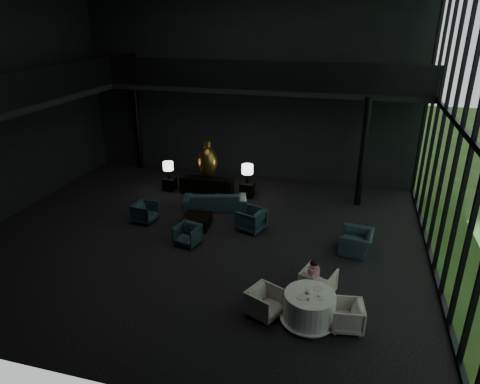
% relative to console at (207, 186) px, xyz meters
% --- Properties ---
extents(floor, '(14.00, 12.00, 0.02)m').
position_rel_console_xyz_m(floor, '(0.97, -3.46, -0.34)').
color(floor, black).
rests_on(floor, ground).
extents(wall_back, '(14.00, 0.04, 8.00)m').
position_rel_console_xyz_m(wall_back, '(0.97, 2.54, 3.66)').
color(wall_back, black).
rests_on(wall_back, ground).
extents(wall_front, '(14.00, 0.04, 8.00)m').
position_rel_console_xyz_m(wall_front, '(0.97, -9.46, 3.66)').
color(wall_front, black).
rests_on(wall_front, ground).
extents(curtain_wall, '(0.20, 12.00, 8.00)m').
position_rel_console_xyz_m(curtain_wall, '(7.92, -3.46, 3.66)').
color(curtain_wall, black).
rests_on(curtain_wall, ground).
extents(mezzanine_left, '(2.00, 12.00, 0.25)m').
position_rel_console_xyz_m(mezzanine_left, '(-5.03, -3.46, 3.66)').
color(mezzanine_left, black).
rests_on(mezzanine_left, wall_left).
extents(mezzanine_back, '(12.00, 2.00, 0.25)m').
position_rel_console_xyz_m(mezzanine_back, '(1.97, 1.54, 3.66)').
color(mezzanine_back, black).
rests_on(mezzanine_back, wall_back).
extents(railing_left, '(0.06, 12.00, 1.00)m').
position_rel_console_xyz_m(railing_left, '(-4.03, -3.46, 4.26)').
color(railing_left, black).
rests_on(railing_left, mezzanine_left).
extents(railing_back, '(12.00, 0.06, 1.00)m').
position_rel_console_xyz_m(railing_back, '(1.97, 0.54, 4.26)').
color(railing_back, black).
rests_on(railing_back, mezzanine_back).
extents(column_nw, '(0.24, 0.24, 4.00)m').
position_rel_console_xyz_m(column_nw, '(-4.03, 2.24, 1.66)').
color(column_nw, black).
rests_on(column_nw, floor).
extents(column_ne, '(0.24, 0.24, 4.00)m').
position_rel_console_xyz_m(column_ne, '(5.77, 0.54, 1.66)').
color(column_ne, black).
rests_on(column_ne, floor).
extents(console, '(2.12, 0.48, 0.67)m').
position_rel_console_xyz_m(console, '(0.00, 0.00, 0.00)').
color(console, black).
rests_on(console, floor).
extents(bronze_urn, '(0.78, 0.78, 1.45)m').
position_rel_console_xyz_m(bronze_urn, '(0.00, 0.22, 0.96)').
color(bronze_urn, '#9D5B1D').
rests_on(bronze_urn, console).
extents(side_table_left, '(0.47, 0.47, 0.52)m').
position_rel_console_xyz_m(side_table_left, '(-1.60, 0.03, -0.08)').
color(side_table_left, black).
rests_on(side_table_left, floor).
extents(table_lamp_left, '(0.41, 0.41, 0.69)m').
position_rel_console_xyz_m(table_lamp_left, '(-1.60, -0.01, 0.67)').
color(table_lamp_left, black).
rests_on(table_lamp_left, side_table_left).
extents(side_table_right, '(0.52, 0.52, 0.57)m').
position_rel_console_xyz_m(side_table_right, '(1.60, 0.20, -0.05)').
color(side_table_right, black).
rests_on(side_table_right, floor).
extents(table_lamp_right, '(0.44, 0.44, 0.74)m').
position_rel_console_xyz_m(table_lamp_right, '(1.60, 0.19, 0.76)').
color(table_lamp_right, black).
rests_on(table_lamp_right, side_table_right).
extents(sofa, '(2.57, 1.37, 0.96)m').
position_rel_console_xyz_m(sofa, '(0.75, -1.21, 0.14)').
color(sofa, '#243E47').
rests_on(sofa, floor).
extents(lounge_armchair_west, '(0.72, 0.76, 0.72)m').
position_rel_console_xyz_m(lounge_armchair_west, '(-1.23, -2.85, 0.02)').
color(lounge_armchair_west, '#1E2833').
rests_on(lounge_armchair_west, floor).
extents(lounge_armchair_east, '(1.00, 1.03, 0.85)m').
position_rel_console_xyz_m(lounge_armchair_east, '(2.42, -2.50, 0.09)').
color(lounge_armchair_east, '#1B2C38').
rests_on(lounge_armchair_east, floor).
extents(lounge_armchair_south, '(0.73, 0.70, 0.65)m').
position_rel_console_xyz_m(lounge_armchair_south, '(0.76, -3.94, -0.01)').
color(lounge_armchair_south, black).
rests_on(lounge_armchair_south, floor).
extents(window_armchair, '(0.74, 1.05, 0.87)m').
position_rel_console_xyz_m(window_armchair, '(5.78, -3.08, 0.10)').
color(window_armchair, black).
rests_on(window_armchair, floor).
extents(coffee_table, '(0.94, 0.94, 0.39)m').
position_rel_console_xyz_m(coffee_table, '(0.59, -2.75, -0.14)').
color(coffee_table, black).
rests_on(coffee_table, floor).
extents(dining_table, '(1.33, 1.33, 0.75)m').
position_rel_console_xyz_m(dining_table, '(4.79, -6.60, -0.01)').
color(dining_table, white).
rests_on(dining_table, floor).
extents(dining_chair_north, '(0.98, 0.95, 0.81)m').
position_rel_console_xyz_m(dining_chair_north, '(4.89, -5.51, 0.07)').
color(dining_chair_north, '#BCB8A6').
rests_on(dining_chair_north, floor).
extents(dining_chair_east, '(0.70, 0.73, 0.67)m').
position_rel_console_xyz_m(dining_chair_east, '(5.64, -6.60, -0.00)').
color(dining_chair_east, beige).
rests_on(dining_chair_east, floor).
extents(dining_chair_west, '(0.89, 0.91, 0.73)m').
position_rel_console_xyz_m(dining_chair_west, '(3.76, -6.62, 0.03)').
color(dining_chair_west, silver).
rests_on(dining_chair_west, floor).
extents(child, '(0.29, 0.29, 0.63)m').
position_rel_console_xyz_m(child, '(4.77, -5.67, 0.42)').
color(child, beige).
rests_on(child, dining_chair_north).
extents(plate_a, '(0.30, 0.30, 0.02)m').
position_rel_console_xyz_m(plate_a, '(4.64, -6.77, 0.42)').
color(plate_a, white).
rests_on(plate_a, dining_table).
extents(plate_b, '(0.30, 0.30, 0.02)m').
position_rel_console_xyz_m(plate_b, '(4.95, -6.34, 0.42)').
color(plate_b, white).
rests_on(plate_b, dining_table).
extents(saucer, '(0.19, 0.19, 0.01)m').
position_rel_console_xyz_m(saucer, '(5.04, -6.69, 0.42)').
color(saucer, white).
rests_on(saucer, dining_table).
extents(coffee_cup, '(0.10, 0.10, 0.06)m').
position_rel_console_xyz_m(coffee_cup, '(4.99, -6.64, 0.45)').
color(coffee_cup, white).
rests_on(coffee_cup, saucer).
extents(cereal_bowl, '(0.16, 0.16, 0.08)m').
position_rel_console_xyz_m(cereal_bowl, '(4.75, -6.56, 0.45)').
color(cereal_bowl, white).
rests_on(cereal_bowl, dining_table).
extents(cream_pot, '(0.07, 0.07, 0.06)m').
position_rel_console_xyz_m(cream_pot, '(4.77, -6.84, 0.44)').
color(cream_pot, '#99999E').
rests_on(cream_pot, dining_table).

